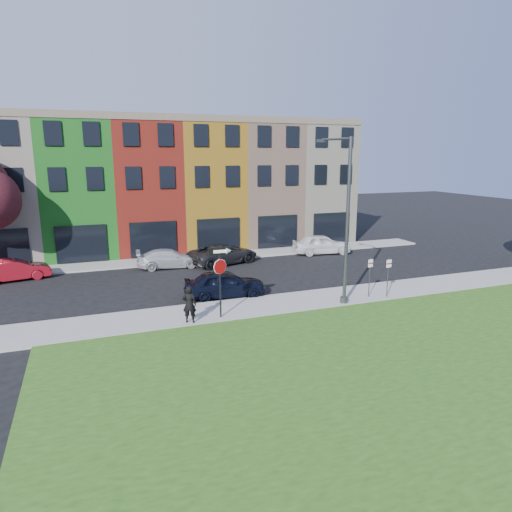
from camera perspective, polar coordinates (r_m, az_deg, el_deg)
name	(u,v)px	position (r m, az deg, el deg)	size (l,w,h in m)	color
ground	(315,324)	(21.47, 7.43, -8.38)	(120.00, 120.00, 0.00)	black
sidewalk_near	(322,299)	(24.84, 8.29, -5.31)	(40.00, 3.00, 0.12)	gray
sidewalk_far	(184,259)	(34.15, -8.97, -0.38)	(40.00, 2.40, 0.12)	gray
rowhouse_block	(173,186)	(39.55, -10.35, 8.56)	(30.00, 10.12, 10.00)	beige
stop_sign	(220,268)	(21.12, -4.52, -1.56)	(1.05, 0.11, 3.35)	black
man	(189,304)	(21.05, -8.32, -6.00)	(0.74, 0.62, 1.72)	black
sedan_near	(225,284)	(24.94, -3.95, -3.49)	(4.56, 2.27, 1.49)	black
parked_car_red	(15,270)	(31.84, -27.91, -1.55)	(4.25, 2.25, 1.33)	maroon
parked_car_silver	(169,258)	(31.90, -10.78, -0.31)	(4.52, 2.12, 1.28)	#B1B2B6
parked_car_dark	(223,254)	(32.55, -4.14, 0.28)	(5.62, 3.86, 1.43)	black
parked_car_white	(322,244)	(36.03, 8.22, 1.48)	(4.79, 2.56, 1.55)	white
street_lamp	(344,222)	(23.42, 11.00, 4.25)	(0.87, 2.54, 8.37)	#45474A
parking_sign_a	(370,272)	(25.13, 14.05, -2.00)	(0.32, 0.11, 2.17)	#45474A
parking_sign_b	(388,273)	(25.36, 16.19, -2.01)	(0.32, 0.09, 2.15)	#45474A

